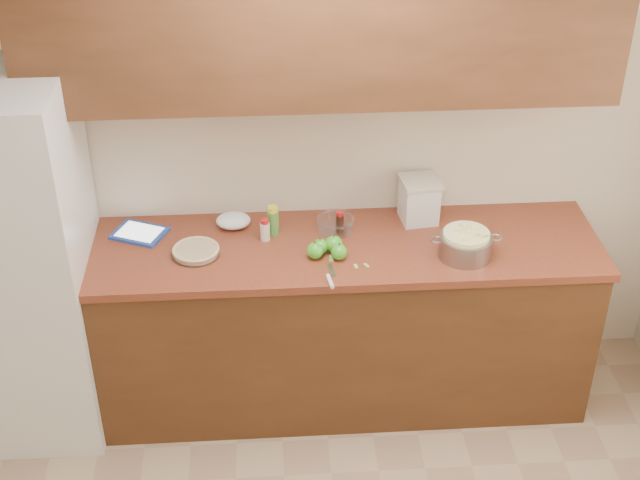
{
  "coord_description": "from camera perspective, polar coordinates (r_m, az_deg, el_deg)",
  "views": [
    {
      "loc": [
        -0.25,
        -2.05,
        3.21
      ],
      "look_at": [
        -0.02,
        1.43,
        0.98
      ],
      "focal_mm": 50.0,
      "sensor_mm": 36.0,
      "label": 1
    }
  ],
  "objects": [
    {
      "name": "flour_canister",
      "position": [
        4.37,
        6.35,
        2.59
      ],
      "size": [
        0.2,
        0.2,
        0.22
      ],
      "rotation": [
        0.0,
        0.0,
        0.12
      ],
      "color": "silver",
      "rests_on": "counter_run"
    },
    {
      "name": "lemon_bottle",
      "position": [
        4.26,
        -3.02,
        1.23
      ],
      "size": [
        0.06,
        0.06,
        0.15
      ],
      "rotation": [
        0.0,
        0.0,
        0.1
      ],
      "color": "#4C8C38",
      "rests_on": "counter_run"
    },
    {
      "name": "peel_c",
      "position": [
        4.07,
        2.99,
        -1.63
      ],
      "size": [
        0.03,
        0.04,
        0.0
      ],
      "primitive_type": "cube",
      "rotation": [
        0.0,
        0.0,
        2.04
      ],
      "color": "#9AC861",
      "rests_on": "counter_run"
    },
    {
      "name": "paring_knife",
      "position": [
        3.95,
        0.67,
        -2.56
      ],
      "size": [
        0.05,
        0.2,
        0.02
      ],
      "rotation": [
        0.0,
        0.0,
        0.15
      ],
      "color": "gray",
      "rests_on": "counter_run"
    },
    {
      "name": "apple_front",
      "position": [
        4.09,
        -0.31,
        -0.69
      ],
      "size": [
        0.08,
        0.08,
        0.09
      ],
      "color": "green",
      "rests_on": "counter_run"
    },
    {
      "name": "cinnamon_shaker",
      "position": [
        4.22,
        -3.54,
        0.63
      ],
      "size": [
        0.05,
        0.05,
        0.11
      ],
      "rotation": [
        0.0,
        0.0,
        -0.13
      ],
      "color": "beige",
      "rests_on": "counter_run"
    },
    {
      "name": "peel_a",
      "position": [
        4.11,
        0.74,
        -1.17
      ],
      "size": [
        0.02,
        0.05,
        0.0
      ],
      "primitive_type": "cube",
      "rotation": [
        0.0,
        0.0,
        -1.66
      ],
      "color": "#9AC861",
      "rests_on": "counter_run"
    },
    {
      "name": "apple_extra",
      "position": [
        4.09,
        1.23,
        -0.77
      ],
      "size": [
        0.08,
        0.08,
        0.09
      ],
      "color": "green",
      "rests_on": "counter_run"
    },
    {
      "name": "apple_left",
      "position": [
        4.12,
        -0.0,
        -0.43
      ],
      "size": [
        0.08,
        0.08,
        0.09
      ],
      "color": "green",
      "rests_on": "counter_run"
    },
    {
      "name": "vanilla_bottle",
      "position": [
        4.28,
        1.27,
        1.15
      ],
      "size": [
        0.04,
        0.04,
        0.11
      ],
      "rotation": [
        0.0,
        0.0,
        0.12
      ],
      "color": "black",
      "rests_on": "counter_run"
    },
    {
      "name": "pie",
      "position": [
        4.17,
        -7.95,
        -0.71
      ],
      "size": [
        0.23,
        0.23,
        0.04
      ],
      "rotation": [
        0.0,
        0.0,
        0.17
      ],
      "color": "silver",
      "rests_on": "counter_run"
    },
    {
      "name": "apple_center",
      "position": [
        4.14,
        0.89,
        -0.26
      ],
      "size": [
        0.08,
        0.08,
        0.1
      ],
      "color": "green",
      "rests_on": "counter_run"
    },
    {
      "name": "colander",
      "position": [
        4.15,
        9.29,
        -0.29
      ],
      "size": [
        0.34,
        0.25,
        0.12
      ],
      "rotation": [
        0.0,
        0.0,
        0.11
      ],
      "color": "gray",
      "rests_on": "counter_run"
    },
    {
      "name": "upper_cabinets",
      "position": [
        3.89,
        0.07,
        13.79
      ],
      "size": [
        2.6,
        0.34,
        0.7
      ],
      "primitive_type": "cube",
      "color": "brown",
      "rests_on": "room_shell"
    },
    {
      "name": "peel_b",
      "position": [
        4.06,
        2.32,
        -1.69
      ],
      "size": [
        0.02,
        0.04,
        0.0
      ],
      "primitive_type": "cube",
      "rotation": [
        0.0,
        0.0,
        -1.44
      ],
      "color": "#9AC861",
      "rests_on": "counter_run"
    },
    {
      "name": "fridge",
      "position": [
        4.34,
        -19.07,
        -1.46
      ],
      "size": [
        0.7,
        0.7,
        1.8
      ],
      "primitive_type": "cube",
      "color": "silver",
      "rests_on": "ground"
    },
    {
      "name": "counter_run",
      "position": [
        4.47,
        0.19,
        -5.25
      ],
      "size": [
        2.64,
        0.68,
        0.92
      ],
      "color": "#532E17",
      "rests_on": "ground"
    },
    {
      "name": "room_shell",
      "position": [
        2.81,
        2.37,
        -10.19
      ],
      "size": [
        3.6,
        3.6,
        3.6
      ],
      "color": "tan",
      "rests_on": "ground"
    },
    {
      "name": "paper_towel",
      "position": [
        4.35,
        -5.57,
        1.24
      ],
      "size": [
        0.17,
        0.14,
        0.07
      ],
      "primitive_type": "ellipsoid",
      "rotation": [
        0.0,
        0.0,
        -0.02
      ],
      "color": "white",
      "rests_on": "counter_run"
    },
    {
      "name": "mixing_bowl",
      "position": [
        4.3,
        1.0,
        1.07
      ],
      "size": [
        0.18,
        0.18,
        0.07
      ],
      "rotation": [
        0.0,
        0.0,
        0.08
      ],
      "color": "silver",
      "rests_on": "counter_run"
    },
    {
      "name": "tablet",
      "position": [
        4.36,
        -11.48,
        0.44
      ],
      "size": [
        0.29,
        0.26,
        0.02
      ],
      "rotation": [
        0.0,
        0.0,
        -0.41
      ],
      "color": "#203E9D",
      "rests_on": "counter_run"
    }
  ]
}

